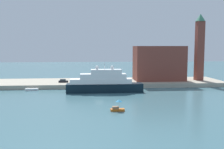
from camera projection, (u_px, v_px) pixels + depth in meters
name	position (u px, v px, depth m)	size (l,w,h in m)	color
ground	(99.00, 96.00, 88.55)	(400.00, 400.00, 0.00)	#3D6670
quay_dock	(96.00, 83.00, 115.50)	(110.00, 22.60, 1.69)	#ADA38E
large_yacht	(104.00, 83.00, 96.43)	(27.79, 4.99, 11.10)	black
small_motorboat	(118.00, 107.00, 68.31)	(3.62, 1.73, 3.04)	#C66019
work_barge	(32.00, 90.00, 99.96)	(4.75, 1.45, 0.83)	silver
harbor_building	(159.00, 63.00, 117.14)	(21.67, 11.87, 15.18)	brown
bell_tower	(200.00, 45.00, 116.59)	(4.24, 4.24, 29.18)	brown
parked_car	(63.00, 81.00, 110.56)	(3.92, 1.67, 1.35)	black
person_figure	(76.00, 82.00, 105.36)	(0.36, 0.36, 1.82)	maroon
mooring_bollard	(106.00, 83.00, 105.43)	(0.47, 0.47, 0.85)	black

